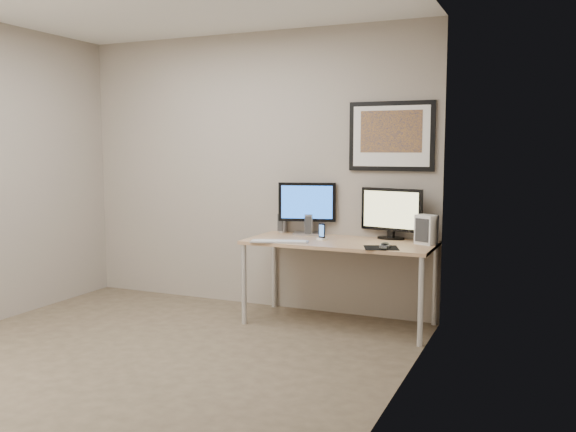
{
  "coord_description": "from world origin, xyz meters",
  "views": [
    {
      "loc": [
        2.63,
        -3.54,
        1.52
      ],
      "look_at": [
        0.63,
        1.1,
        0.95
      ],
      "focal_mm": 38.0,
      "sensor_mm": 36.0,
      "label": 1
    }
  ],
  "objects_px": {
    "speaker_right": "(309,225)",
    "fan_unit": "(426,230)",
    "keyboard": "(279,241)",
    "monitor_large": "(307,206)",
    "speaker_left": "(283,222)",
    "phone_dock": "(322,232)",
    "desk": "(340,249)",
    "framed_art": "(391,136)",
    "monitor_tv": "(391,212)"
  },
  "relations": [
    {
      "from": "phone_dock",
      "to": "fan_unit",
      "type": "xyz_separation_m",
      "value": [
        0.87,
        0.11,
        0.05
      ]
    },
    {
      "from": "keyboard",
      "to": "fan_unit",
      "type": "xyz_separation_m",
      "value": [
        1.15,
        0.39,
        0.11
      ]
    },
    {
      "from": "phone_dock",
      "to": "fan_unit",
      "type": "bearing_deg",
      "value": 29.49
    },
    {
      "from": "monitor_tv",
      "to": "speaker_left",
      "type": "xyz_separation_m",
      "value": [
        -1.04,
        0.03,
        -0.14
      ]
    },
    {
      "from": "speaker_left",
      "to": "keyboard",
      "type": "relative_size",
      "value": 0.4
    },
    {
      "from": "monitor_tv",
      "to": "fan_unit",
      "type": "bearing_deg",
      "value": -13.92
    },
    {
      "from": "monitor_tv",
      "to": "speaker_left",
      "type": "bearing_deg",
      "value": -169.37
    },
    {
      "from": "keyboard",
      "to": "fan_unit",
      "type": "height_order",
      "value": "fan_unit"
    },
    {
      "from": "framed_art",
      "to": "speaker_left",
      "type": "xyz_separation_m",
      "value": [
        -1.02,
        -0.03,
        -0.79
      ]
    },
    {
      "from": "framed_art",
      "to": "speaker_left",
      "type": "height_order",
      "value": "framed_art"
    },
    {
      "from": "framed_art",
      "to": "monitor_tv",
      "type": "xyz_separation_m",
      "value": [
        0.03,
        -0.06,
        -0.65
      ]
    },
    {
      "from": "keyboard",
      "to": "monitor_large",
      "type": "bearing_deg",
      "value": 69.92
    },
    {
      "from": "monitor_tv",
      "to": "speaker_left",
      "type": "height_order",
      "value": "monitor_tv"
    },
    {
      "from": "keyboard",
      "to": "speaker_left",
      "type": "bearing_deg",
      "value": 95.47
    },
    {
      "from": "monitor_large",
      "to": "speaker_right",
      "type": "bearing_deg",
      "value": -65.18
    },
    {
      "from": "keyboard",
      "to": "fan_unit",
      "type": "relative_size",
      "value": 1.98
    },
    {
      "from": "monitor_large",
      "to": "fan_unit",
      "type": "distance_m",
      "value": 1.13
    },
    {
      "from": "monitor_large",
      "to": "fan_unit",
      "type": "height_order",
      "value": "monitor_large"
    },
    {
      "from": "desk",
      "to": "phone_dock",
      "type": "bearing_deg",
      "value": -179.72
    },
    {
      "from": "framed_art",
      "to": "monitor_large",
      "type": "bearing_deg",
      "value": -174.14
    },
    {
      "from": "speaker_right",
      "to": "phone_dock",
      "type": "height_order",
      "value": "speaker_right"
    },
    {
      "from": "speaker_right",
      "to": "keyboard",
      "type": "xyz_separation_m",
      "value": [
        -0.07,
        -0.49,
        -0.09
      ]
    },
    {
      "from": "monitor_tv",
      "to": "phone_dock",
      "type": "xyz_separation_m",
      "value": [
        -0.54,
        -0.27,
        -0.16
      ]
    },
    {
      "from": "framed_art",
      "to": "speaker_right",
      "type": "bearing_deg",
      "value": -170.82
    },
    {
      "from": "keyboard",
      "to": "phone_dock",
      "type": "bearing_deg",
      "value": 28.5
    },
    {
      "from": "monitor_large",
      "to": "fan_unit",
      "type": "bearing_deg",
      "value": -22.54
    },
    {
      "from": "phone_dock",
      "to": "keyboard",
      "type": "distance_m",
      "value": 0.4
    },
    {
      "from": "monitor_tv",
      "to": "fan_unit",
      "type": "xyz_separation_m",
      "value": [
        0.33,
        -0.16,
        -0.12
      ]
    },
    {
      "from": "speaker_right",
      "to": "fan_unit",
      "type": "distance_m",
      "value": 1.08
    },
    {
      "from": "monitor_tv",
      "to": "keyboard",
      "type": "relative_size",
      "value": 1.16
    },
    {
      "from": "speaker_left",
      "to": "fan_unit",
      "type": "distance_m",
      "value": 1.39
    },
    {
      "from": "monitor_large",
      "to": "monitor_tv",
      "type": "bearing_deg",
      "value": -13.75
    },
    {
      "from": "phone_dock",
      "to": "fan_unit",
      "type": "distance_m",
      "value": 0.88
    },
    {
      "from": "speaker_left",
      "to": "keyboard",
      "type": "distance_m",
      "value": 0.63
    },
    {
      "from": "phone_dock",
      "to": "desk",
      "type": "bearing_deg",
      "value": 22.52
    },
    {
      "from": "monitor_large",
      "to": "speaker_left",
      "type": "xyz_separation_m",
      "value": [
        -0.26,
        0.05,
        -0.17
      ]
    },
    {
      "from": "monitor_tv",
      "to": "desk",
      "type": "bearing_deg",
      "value": -131.89
    },
    {
      "from": "desk",
      "to": "framed_art",
      "type": "xyz_separation_m",
      "value": [
        0.35,
        0.33,
        0.96
      ]
    },
    {
      "from": "speaker_right",
      "to": "keyboard",
      "type": "relative_size",
      "value": 0.4
    },
    {
      "from": "desk",
      "to": "monitor_tv",
      "type": "height_order",
      "value": "monitor_tv"
    },
    {
      "from": "monitor_large",
      "to": "phone_dock",
      "type": "height_order",
      "value": "monitor_large"
    },
    {
      "from": "monitor_tv",
      "to": "keyboard",
      "type": "distance_m",
      "value": 1.01
    },
    {
      "from": "desk",
      "to": "monitor_large",
      "type": "bearing_deg",
      "value": 147.64
    },
    {
      "from": "desk",
      "to": "monitor_tv",
      "type": "relative_size",
      "value": 2.86
    },
    {
      "from": "fan_unit",
      "to": "monitor_tv",
      "type": "bearing_deg",
      "value": 178.16
    },
    {
      "from": "monitor_large",
      "to": "speaker_left",
      "type": "relative_size",
      "value": 2.65
    },
    {
      "from": "desk",
      "to": "fan_unit",
      "type": "bearing_deg",
      "value": 8.8
    },
    {
      "from": "speaker_left",
      "to": "speaker_right",
      "type": "bearing_deg",
      "value": -8.77
    },
    {
      "from": "monitor_large",
      "to": "monitor_tv",
      "type": "distance_m",
      "value": 0.78
    },
    {
      "from": "phone_dock",
      "to": "fan_unit",
      "type": "relative_size",
      "value": 0.6
    }
  ]
}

